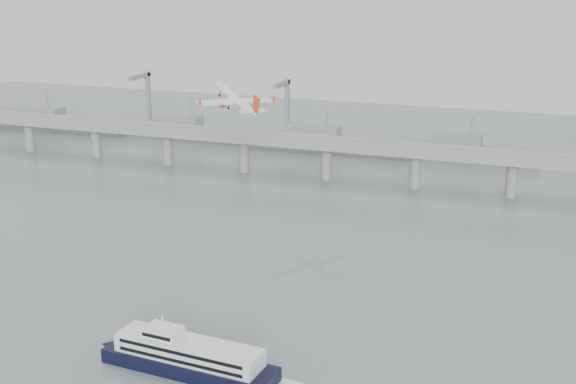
% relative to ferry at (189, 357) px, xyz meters
% --- Properties ---
extents(ground, '(900.00, 900.00, 0.00)m').
position_rel_ferry_xyz_m(ground, '(4.90, 16.91, -4.58)').
color(ground, slate).
rests_on(ground, ground).
extents(bridge, '(800.00, 22.00, 23.90)m').
position_rel_ferry_xyz_m(bridge, '(3.75, 216.91, 13.07)').
color(bridge, gray).
rests_on(bridge, ground).
extents(distant_fleet, '(453.00, 60.90, 40.00)m').
position_rel_ferry_xyz_m(distant_fleet, '(-150.46, 281.99, 1.65)').
color(distant_fleet, gray).
rests_on(distant_fleet, ground).
extents(ferry, '(89.49, 19.76, 16.87)m').
position_rel_ferry_xyz_m(ferry, '(0.00, 0.00, 0.00)').
color(ferry, black).
rests_on(ferry, ground).
extents(airliner, '(33.84, 32.24, 13.44)m').
position_rel_ferry_xyz_m(airliner, '(-35.07, 116.04, 56.18)').
color(airliner, white).
rests_on(airliner, ground).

